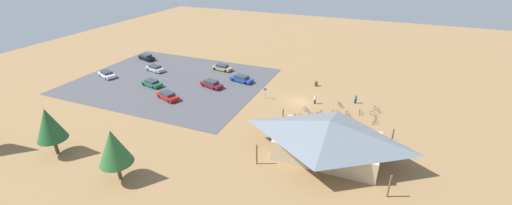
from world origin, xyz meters
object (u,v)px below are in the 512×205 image
at_px(bike_pavilion, 328,136).
at_px(bicycle_yellow_edge_south, 360,112).
at_px(car_green_second_row, 152,83).
at_px(bicycle_blue_edge_north, 336,113).
at_px(lot_sign, 265,92).
at_px(bicycle_white_front_row, 373,114).
at_px(bicycle_purple_yard_center, 319,113).
at_px(car_red_by_curb, 168,96).
at_px(bicycle_black_trailside, 340,105).
at_px(bicycle_orange_by_bin, 375,122).
at_px(pine_far_east, 49,124).
at_px(visitor_near_lot, 356,99).
at_px(bicycle_silver_yard_front, 297,116).
at_px(bicycle_red_yard_right, 377,109).
at_px(car_tan_front_row, 222,67).
at_px(bicycle_blue_near_sign, 307,110).
at_px(car_silver_near_entry, 155,68).
at_px(bicycle_green_yard_left, 313,119).
at_px(car_maroon_back_corner, 212,84).
at_px(car_black_far_end, 147,57).
at_px(visitor_at_bikes, 315,99).
at_px(car_white_aisle_side, 107,74).
at_px(trash_bin, 316,84).
at_px(pine_west, 114,147).

xyz_separation_m(bike_pavilion, bicycle_yellow_edge_south, (-2.79, -13.83, -2.61)).
bearing_deg(car_green_second_row, bicycle_blue_edge_north, -177.30).
relative_size(lot_sign, bicycle_white_front_row, 1.74).
relative_size(bike_pavilion, bicycle_purple_yard_center, 10.62).
relative_size(bike_pavilion, bicycle_white_front_row, 12.84).
bearing_deg(bicycle_white_front_row, car_red_by_curb, 12.16).
bearing_deg(bicycle_black_trailside, bicycle_orange_by_bin, 146.22).
xyz_separation_m(pine_far_east, bicycle_black_trailside, (-32.73, -28.98, -4.16)).
bearing_deg(lot_sign, bicycle_white_front_row, -178.31).
bearing_deg(car_red_by_curb, bicycle_yellow_edge_south, -167.49).
bearing_deg(car_green_second_row, visitor_near_lot, -168.88).
xyz_separation_m(bicycle_silver_yard_front, bicycle_red_yard_right, (-11.78, -7.51, 0.02)).
bearing_deg(car_tan_front_row, car_red_by_curb, 83.49).
height_order(bicycle_red_yard_right, bicycle_orange_by_bin, bicycle_red_yard_right).
bearing_deg(bicycle_blue_near_sign, bike_pavilion, 116.33).
distance_m(bike_pavilion, bicycle_orange_by_bin, 12.95).
bearing_deg(car_tan_front_row, car_silver_near_entry, 24.74).
bearing_deg(bicycle_green_yard_left, car_maroon_back_corner, -14.46).
bearing_deg(bicycle_silver_yard_front, bicycle_blue_near_sign, -108.82).
height_order(lot_sign, car_green_second_row, lot_sign).
distance_m(lot_sign, bicycle_blue_edge_north, 13.25).
distance_m(pine_far_east, bicycle_yellow_edge_south, 45.54).
relative_size(bicycle_silver_yard_front, car_black_far_end, 0.32).
bearing_deg(car_green_second_row, car_silver_near_entry, -55.57).
bearing_deg(car_silver_near_entry, car_green_second_row, 124.43).
bearing_deg(bicycle_purple_yard_center, visitor_at_bikes, -66.98).
relative_size(bicycle_blue_edge_north, bicycle_red_yard_right, 1.19).
distance_m(bicycle_green_yard_left, car_black_far_end, 47.34).
height_order(bicycle_white_front_row, car_green_second_row, car_green_second_row).
bearing_deg(bicycle_purple_yard_center, visitor_near_lot, -125.15).
distance_m(bicycle_silver_yard_front, car_maroon_back_corner, 20.02).
distance_m(car_silver_near_entry, car_maroon_back_corner, 16.56).
xyz_separation_m(car_maroon_back_corner, visitor_at_bikes, (-20.57, -0.54, 0.10)).
relative_size(car_maroon_back_corner, car_tan_front_row, 1.05).
xyz_separation_m(bicycle_yellow_edge_south, car_green_second_row, (39.68, 3.48, 0.31)).
height_order(car_red_by_curb, car_tan_front_row, car_red_by_curb).
relative_size(bicycle_silver_yard_front, bicycle_red_yard_right, 1.09).
bearing_deg(bike_pavilion, car_white_aisle_side, -12.28).
height_order(bicycle_white_front_row, bicycle_red_yard_right, bicycle_red_yard_right).
relative_size(bicycle_red_yard_right, car_red_by_curb, 0.28).
bearing_deg(bicycle_red_yard_right, visitor_near_lot, -27.09).
xyz_separation_m(bicycle_black_trailside, visitor_near_lot, (-2.32, -2.36, 0.51)).
height_order(bicycle_green_yard_left, car_silver_near_entry, car_silver_near_entry).
relative_size(lot_sign, car_black_far_end, 0.46).
bearing_deg(bicycle_black_trailside, car_white_aisle_side, 5.78).
distance_m(bicycle_orange_by_bin, car_tan_front_row, 35.79).
bearing_deg(trash_bin, car_black_far_end, -0.38).
height_order(pine_west, car_silver_near_entry, pine_west).
height_order(bike_pavilion, trash_bin, bike_pavilion).
bearing_deg(bicycle_purple_yard_center, bicycle_black_trailside, -119.34).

